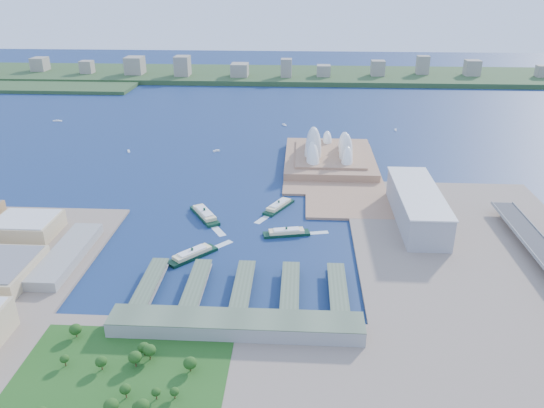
# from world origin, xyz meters

# --- Properties ---
(ground) EXTENTS (3000.00, 3000.00, 0.00)m
(ground) POSITION_xyz_m (0.00, 0.00, 0.00)
(ground) COLOR #10234F
(ground) RESTS_ON ground
(south_land) EXTENTS (720.00, 180.00, 3.00)m
(south_land) POSITION_xyz_m (0.00, -210.00, 1.50)
(south_land) COLOR gray
(south_land) RESTS_ON ground
(east_land) EXTENTS (240.00, 500.00, 3.00)m
(east_land) POSITION_xyz_m (240.00, -50.00, 1.50)
(east_land) COLOR gray
(east_land) RESTS_ON ground
(peninsula) EXTENTS (135.00, 220.00, 3.00)m
(peninsula) POSITION_xyz_m (107.50, 260.00, 1.50)
(peninsula) COLOR #997154
(peninsula) RESTS_ON ground
(far_shore) EXTENTS (2200.00, 260.00, 12.00)m
(far_shore) POSITION_xyz_m (0.00, 980.00, 6.00)
(far_shore) COLOR #2D4926
(far_shore) RESTS_ON ground
(opera_house) EXTENTS (134.00, 180.00, 58.00)m
(opera_house) POSITION_xyz_m (105.00, 280.00, 32.00)
(opera_house) COLOR white
(opera_house) RESTS_ON peninsula
(toaster_building) EXTENTS (45.00, 155.00, 35.00)m
(toaster_building) POSITION_xyz_m (195.00, 80.00, 20.50)
(toaster_building) COLOR gray
(toaster_building) RESTS_ON east_land
(ferry_wharves) EXTENTS (184.00, 90.00, 9.30)m
(ferry_wharves) POSITION_xyz_m (14.00, -75.00, 4.65)
(ferry_wharves) COLOR #4D5D46
(ferry_wharves) RESTS_ON ground
(terminal_building) EXTENTS (200.00, 28.00, 12.00)m
(terminal_building) POSITION_xyz_m (15.00, -135.00, 9.00)
(terminal_building) COLOR gray
(terminal_building) RESTS_ON south_land
(park) EXTENTS (150.00, 110.00, 16.00)m
(park) POSITION_xyz_m (-60.00, -190.00, 11.00)
(park) COLOR #194714
(park) RESTS_ON south_land
(far_skyline) EXTENTS (1900.00, 140.00, 55.00)m
(far_skyline) POSITION_xyz_m (0.00, 960.00, 39.50)
(far_skyline) COLOR gray
(far_skyline) RESTS_ON far_shore
(ferry_a) EXTENTS (43.69, 59.00, 11.28)m
(ferry_a) POSITION_xyz_m (-47.89, 80.66, 5.64)
(ferry_a) COLOR black
(ferry_a) RESTS_ON ground
(ferry_b) EXTENTS (37.46, 53.50, 10.11)m
(ferry_b) POSITION_xyz_m (37.48, 110.23, 5.06)
(ferry_b) COLOR black
(ferry_b) RESTS_ON ground
(ferry_c) EXTENTS (47.13, 49.49, 10.31)m
(ferry_c) POSITION_xyz_m (-43.55, -14.42, 5.15)
(ferry_c) COLOR black
(ferry_c) RESTS_ON ground
(ferry_d) EXTENTS (52.15, 23.16, 9.56)m
(ferry_d) POSITION_xyz_m (48.98, 39.94, 4.78)
(ferry_d) COLOR black
(ferry_d) RESTS_ON ground
(boat_a) EXTENTS (7.75, 13.14, 2.48)m
(boat_a) POSITION_xyz_m (-211.38, 316.40, 1.24)
(boat_a) COLOR white
(boat_a) RESTS_ON ground
(boat_b) EXTENTS (10.87, 9.70, 2.93)m
(boat_b) POSITION_xyz_m (-71.93, 325.79, 1.46)
(boat_b) COLOR white
(boat_b) RESTS_ON ground
(boat_c) EXTENTS (4.65, 11.55, 2.53)m
(boat_c) POSITION_xyz_m (232.40, 465.71, 1.26)
(boat_c) COLOR white
(boat_c) RESTS_ON ground
(boat_d) EXTENTS (16.79, 4.14, 2.82)m
(boat_d) POSITION_xyz_m (-404.91, 492.65, 1.41)
(boat_d) COLOR white
(boat_d) RESTS_ON ground
(boat_e) EXTENTS (8.79, 12.47, 2.95)m
(boat_e) POSITION_xyz_m (30.77, 488.15, 1.48)
(boat_e) COLOR white
(boat_e) RESTS_ON ground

